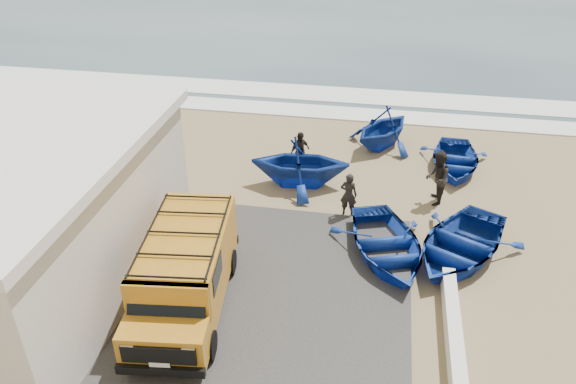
{
  "coord_description": "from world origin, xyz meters",
  "views": [
    {
      "loc": [
        2.79,
        -13.12,
        10.38
      ],
      "look_at": [
        -0.01,
        2.24,
        1.2
      ],
      "focal_mm": 35.0,
      "sensor_mm": 36.0,
      "label": 1
    }
  ],
  "objects_px": {
    "boat_mid_left": "(300,162)",
    "van": "(185,270)",
    "parapet": "(455,354)",
    "fisherman_middle": "(437,178)",
    "boat_near_left": "(387,245)",
    "fisherman_front": "(349,195)",
    "boat_far_left": "(383,127)",
    "boat_mid_right": "(455,160)",
    "fisherman_back": "(300,152)",
    "boat_near_right": "(460,244)"
  },
  "relations": [
    {
      "from": "boat_near_right",
      "to": "boat_far_left",
      "type": "distance_m",
      "value": 7.82
    },
    {
      "from": "boat_near_left",
      "to": "parapet",
      "type": "bearing_deg",
      "value": -84.63
    },
    {
      "from": "van",
      "to": "boat_near_left",
      "type": "height_order",
      "value": "van"
    },
    {
      "from": "boat_mid_right",
      "to": "fisherman_middle",
      "type": "height_order",
      "value": "fisherman_middle"
    },
    {
      "from": "boat_near_right",
      "to": "boat_mid_right",
      "type": "height_order",
      "value": "boat_near_right"
    },
    {
      "from": "van",
      "to": "fisherman_middle",
      "type": "height_order",
      "value": "van"
    },
    {
      "from": "parapet",
      "to": "boat_far_left",
      "type": "height_order",
      "value": "boat_far_left"
    },
    {
      "from": "boat_near_left",
      "to": "fisherman_back",
      "type": "relative_size",
      "value": 2.58
    },
    {
      "from": "fisherman_middle",
      "to": "fisherman_back",
      "type": "distance_m",
      "value": 5.29
    },
    {
      "from": "boat_mid_left",
      "to": "boat_far_left",
      "type": "distance_m",
      "value": 4.81
    },
    {
      "from": "boat_near_right",
      "to": "boat_far_left",
      "type": "bearing_deg",
      "value": 136.77
    },
    {
      "from": "van",
      "to": "boat_near_left",
      "type": "relative_size",
      "value": 1.3
    },
    {
      "from": "parapet",
      "to": "fisherman_middle",
      "type": "bearing_deg",
      "value": 91.36
    },
    {
      "from": "boat_near_left",
      "to": "boat_mid_right",
      "type": "height_order",
      "value": "boat_near_left"
    },
    {
      "from": "boat_mid_left",
      "to": "boat_mid_right",
      "type": "xyz_separation_m",
      "value": [
        5.72,
        2.33,
        -0.56
      ]
    },
    {
      "from": "boat_mid_right",
      "to": "fisherman_front",
      "type": "xyz_separation_m",
      "value": [
        -3.8,
        -4.06,
        0.4
      ]
    },
    {
      "from": "parapet",
      "to": "boat_mid_left",
      "type": "bearing_deg",
      "value": 122.65
    },
    {
      "from": "boat_near_right",
      "to": "fisherman_back",
      "type": "relative_size",
      "value": 2.72
    },
    {
      "from": "fisherman_middle",
      "to": "van",
      "type": "bearing_deg",
      "value": -43.71
    },
    {
      "from": "parapet",
      "to": "boat_mid_left",
      "type": "height_order",
      "value": "boat_mid_left"
    },
    {
      "from": "parapet",
      "to": "boat_near_left",
      "type": "bearing_deg",
      "value": 113.84
    },
    {
      "from": "fisherman_front",
      "to": "fisherman_middle",
      "type": "height_order",
      "value": "fisherman_middle"
    },
    {
      "from": "parapet",
      "to": "fisherman_front",
      "type": "distance_m",
      "value": 6.9
    },
    {
      "from": "boat_mid_right",
      "to": "boat_far_left",
      "type": "xyz_separation_m",
      "value": [
        -2.87,
        1.54,
        0.49
      ]
    },
    {
      "from": "boat_near_left",
      "to": "fisherman_back",
      "type": "bearing_deg",
      "value": 106.16
    },
    {
      "from": "boat_mid_right",
      "to": "boat_far_left",
      "type": "height_order",
      "value": "boat_far_left"
    },
    {
      "from": "boat_near_right",
      "to": "boat_far_left",
      "type": "xyz_separation_m",
      "value": [
        -2.6,
        7.36,
        0.42
      ]
    },
    {
      "from": "boat_mid_left",
      "to": "fisherman_front",
      "type": "distance_m",
      "value": 2.6
    },
    {
      "from": "fisherman_front",
      "to": "parapet",
      "type": "bearing_deg",
      "value": 124.13
    },
    {
      "from": "fisherman_middle",
      "to": "fisherman_back",
      "type": "height_order",
      "value": "fisherman_middle"
    },
    {
      "from": "boat_mid_right",
      "to": "boat_far_left",
      "type": "relative_size",
      "value": 1.13
    },
    {
      "from": "boat_near_right",
      "to": "fisherman_middle",
      "type": "bearing_deg",
      "value": 128.15
    },
    {
      "from": "parapet",
      "to": "boat_near_left",
      "type": "relative_size",
      "value": 1.45
    },
    {
      "from": "fisherman_back",
      "to": "parapet",
      "type": "bearing_deg",
      "value": -110.64
    },
    {
      "from": "parapet",
      "to": "boat_far_left",
      "type": "bearing_deg",
      "value": 100.54
    },
    {
      "from": "fisherman_back",
      "to": "van",
      "type": "bearing_deg",
      "value": -152.54
    },
    {
      "from": "van",
      "to": "boat_near_left",
      "type": "xyz_separation_m",
      "value": [
        5.19,
        3.17,
        -0.77
      ]
    },
    {
      "from": "boat_far_left",
      "to": "fisherman_middle",
      "type": "distance_m",
      "value": 4.71
    },
    {
      "from": "boat_near_left",
      "to": "fisherman_middle",
      "type": "height_order",
      "value": "fisherman_middle"
    },
    {
      "from": "boat_mid_right",
      "to": "fisherman_back",
      "type": "height_order",
      "value": "fisherman_back"
    },
    {
      "from": "fisherman_front",
      "to": "van",
      "type": "bearing_deg",
      "value": 61.48
    },
    {
      "from": "boat_near_left",
      "to": "fisherman_front",
      "type": "xyz_separation_m",
      "value": [
        -1.36,
        2.16,
        0.36
      ]
    },
    {
      "from": "boat_near_left",
      "to": "boat_near_right",
      "type": "relative_size",
      "value": 0.95
    },
    {
      "from": "boat_near_left",
      "to": "boat_mid_right",
      "type": "xyz_separation_m",
      "value": [
        2.44,
        6.22,
        -0.04
      ]
    },
    {
      "from": "parapet",
      "to": "boat_near_right",
      "type": "height_order",
      "value": "boat_near_right"
    },
    {
      "from": "van",
      "to": "fisherman_back",
      "type": "distance_m",
      "value": 8.39
    },
    {
      "from": "boat_mid_left",
      "to": "van",
      "type": "bearing_deg",
      "value": 160.07
    },
    {
      "from": "van",
      "to": "fisherman_front",
      "type": "bearing_deg",
      "value": 47.7
    },
    {
      "from": "fisherman_front",
      "to": "boat_mid_left",
      "type": "bearing_deg",
      "value": -34.74
    },
    {
      "from": "van",
      "to": "boat_mid_right",
      "type": "relative_size",
      "value": 1.43
    }
  ]
}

